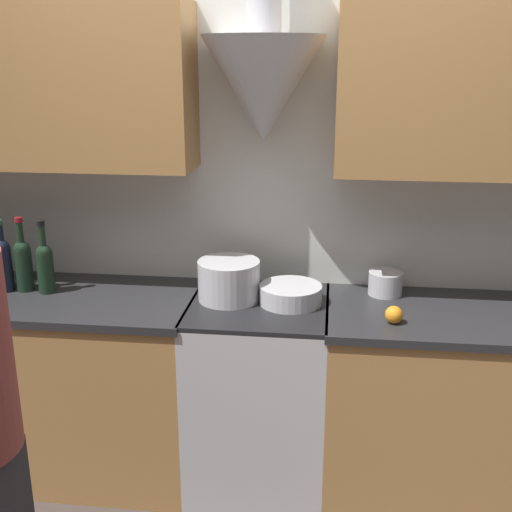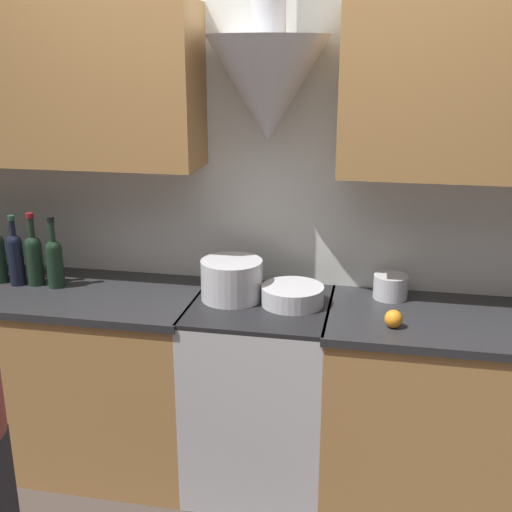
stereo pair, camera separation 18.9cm
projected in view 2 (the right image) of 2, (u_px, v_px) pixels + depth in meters
name	position (u px, v px, depth m)	size (l,w,h in m)	color
wall_back	(261.00, 159.00, 2.88)	(8.40, 0.52, 2.60)	silver
counter_left	(48.00, 373.00, 3.13)	(1.53, 0.62, 0.89)	#B27F47
counter_right	(470.00, 415.00, 2.77)	(1.26, 0.62, 0.89)	#B27F47
stove_range	(260.00, 393.00, 2.94)	(0.61, 0.60, 0.89)	silver
wine_bottle_6	(16.00, 256.00, 3.00)	(0.07, 0.07, 0.34)	black
wine_bottle_7	(34.00, 257.00, 3.00)	(0.08, 0.08, 0.35)	black
wine_bottle_8	(54.00, 260.00, 2.97)	(0.08, 0.08, 0.34)	black
stock_pot	(232.00, 280.00, 2.84)	(0.27, 0.27, 0.18)	silver
mixing_bowl	(292.00, 295.00, 2.79)	(0.27, 0.27, 0.08)	silver
orange_fruit	(394.00, 319.00, 2.55)	(0.07, 0.07, 0.07)	orange
saucepan	(391.00, 287.00, 2.86)	(0.15, 0.15, 0.11)	silver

